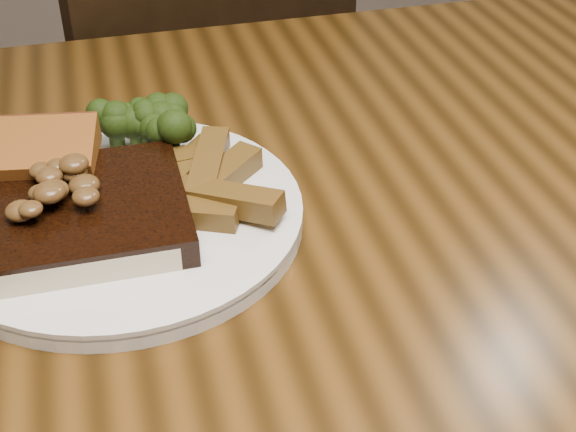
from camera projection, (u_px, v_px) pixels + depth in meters
name	position (u px, v px, depth m)	size (l,w,h in m)	color
dining_table	(285.00, 353.00, 0.64)	(1.60, 0.90, 0.75)	#472C0E
chair_far	(190.00, 123.00, 1.26)	(0.56, 0.56, 0.91)	black
plate	(122.00, 218.00, 0.62)	(0.28, 0.28, 0.01)	silver
steak	(61.00, 218.00, 0.59)	(0.18, 0.14, 0.03)	black
steak_bone	(65.00, 276.00, 0.54)	(0.16, 0.01, 0.02)	beige
mushroom_pile	(48.00, 182.00, 0.58)	(0.06, 0.06, 0.03)	#513A19
garlic_bread	(28.00, 175.00, 0.64)	(0.11, 0.06, 0.02)	#9A4A1C
potato_wedges	(187.00, 197.00, 0.61)	(0.11, 0.11, 0.02)	brown
broccoli_cluster	(155.00, 131.00, 0.68)	(0.08, 0.08, 0.04)	#1D320B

